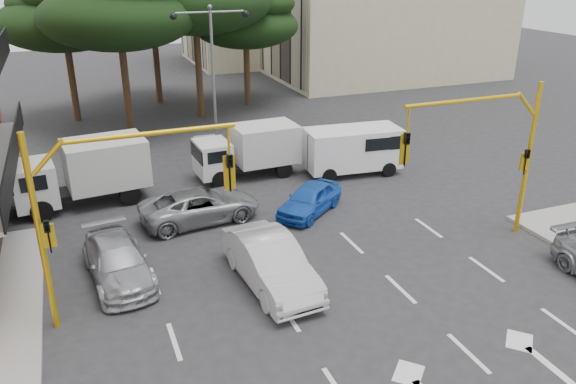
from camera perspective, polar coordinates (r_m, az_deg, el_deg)
name	(u,v)px	position (r m, az deg, el deg)	size (l,w,h in m)	color
ground	(346,302)	(18.31, 5.95, -11.02)	(120.00, 120.00, 0.00)	#28282B
median_strip	(217,151)	(31.91, -7.21, 4.18)	(1.40, 6.00, 0.15)	gray
pine_left_near	(118,5)	(35.60, -16.87, 17.76)	(9.15, 9.15, 10.23)	#382616
pine_left_far	(63,13)	(39.49, -21.86, 16.53)	(8.32, 8.32, 9.30)	#382616
pine_right	(246,18)	(41.43, -4.25, 17.26)	(7.49, 7.49, 8.37)	#382616
signal_mast_right	(493,144)	(21.77, 20.12, 4.65)	(5.79, 0.37, 6.00)	gold
signal_mast_left	(104,198)	(16.62, -18.23, -0.56)	(5.79, 0.37, 6.00)	gold
street_lamp_center	(212,54)	(30.65, -7.71, 13.71)	(4.16, 0.36, 7.77)	slate
car_white_hatch	(270,263)	(18.68, -1.79, -7.18)	(1.73, 4.97, 1.64)	silver
car_blue_compact	(310,199)	(23.89, 2.23, -0.71)	(1.50, 3.72, 1.27)	blue
car_silver_wagon	(117,261)	(19.91, -16.94, -6.75)	(1.86, 4.57, 1.33)	#A3A4AB
car_silver_cross_a	(200,205)	(23.43, -8.92, -1.35)	(2.26, 4.90, 1.36)	gray
van_white	(352,150)	(28.41, 6.56, 4.21)	(2.14, 4.72, 2.36)	white
box_truck_a	(83,174)	(26.07, -20.12, 1.73)	(2.39, 5.69, 2.80)	silver
box_truck_b	(248,152)	(27.83, -4.11, 4.10)	(2.16, 5.14, 2.53)	white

